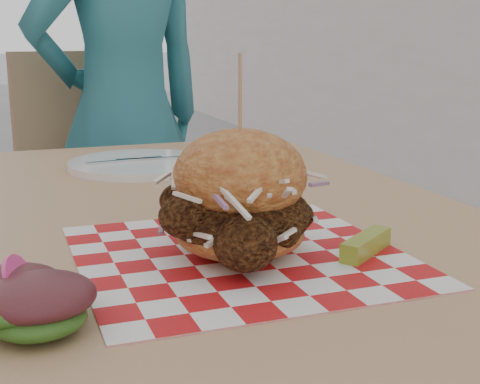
{
  "coord_description": "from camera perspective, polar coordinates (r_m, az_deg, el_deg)",
  "views": [
    {
      "loc": [
        -0.56,
        -0.56,
        1.0
      ],
      "look_at": [
        -0.31,
        0.12,
        0.82
      ],
      "focal_mm": 50.0,
      "sensor_mm": 36.0,
      "label": 1
    }
  ],
  "objects": [
    {
      "name": "diner",
      "position": [
        1.91,
        -9.87,
        6.25
      ],
      "size": [
        0.65,
        0.53,
        1.54
      ],
      "primitive_type": "imported",
      "rotation": [
        0.0,
        0.0,
        3.48
      ],
      "color": "#2B727C",
      "rests_on": "ground"
    },
    {
      "name": "patio_table",
      "position": [
        1.0,
        -4.57,
        -5.71
      ],
      "size": [
        0.8,
        1.2,
        0.75
      ],
      "color": "tan",
      "rests_on": "ground"
    },
    {
      "name": "patio_chair",
      "position": [
        2.07,
        -13.2,
        0.49
      ],
      "size": [
        0.49,
        0.5,
        0.95
      ],
      "rotation": [
        0.0,
        0.0,
        0.19
      ],
      "color": "tan",
      "rests_on": "ground"
    },
    {
      "name": "paper_liner",
      "position": [
        0.76,
        0.0,
        -5.4
      ],
      "size": [
        0.36,
        0.36,
        0.0
      ],
      "primitive_type": "cube",
      "color": "red",
      "rests_on": "patio_table"
    },
    {
      "name": "sandwich",
      "position": [
        0.75,
        0.0,
        -0.78
      ],
      "size": [
        0.2,
        0.2,
        0.23
      ],
      "color": "#C27C36",
      "rests_on": "paper_liner"
    },
    {
      "name": "pickle_spear",
      "position": [
        0.78,
        10.71,
        -4.42
      ],
      "size": [
        0.09,
        0.07,
        0.02
      ],
      "primitive_type": "cube",
      "rotation": [
        0.0,
        0.0,
        0.63
      ],
      "color": "olive",
      "rests_on": "paper_liner"
    },
    {
      "name": "side_salad",
      "position": [
        0.62,
        -19.57,
        -9.48
      ],
      "size": [
        0.14,
        0.14,
        0.05
      ],
      "color": "#3F1419",
      "rests_on": "patio_table"
    },
    {
      "name": "place_setting",
      "position": [
        1.28,
        -8.52,
        2.37
      ],
      "size": [
        0.27,
        0.27,
        0.02
      ],
      "color": "white",
      "rests_on": "patio_table"
    },
    {
      "name": "kraft_tray",
      "position": [
        1.36,
        0.84,
        3.78
      ],
      "size": [
        0.15,
        0.12,
        0.06
      ],
      "color": "brown",
      "rests_on": "patio_table"
    }
  ]
}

